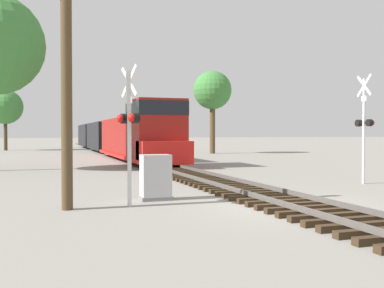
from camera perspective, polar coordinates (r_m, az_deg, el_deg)
ground_plane at (r=13.69m, az=12.40°, el=-7.75°), size 400.00×400.00×0.00m
rail_track_bed at (r=13.67m, az=12.40°, el=-7.18°), size 2.60×160.00×0.31m
freight_train at (r=48.18m, az=-10.26°, el=0.97°), size 3.14×48.06×4.28m
crossing_signal_near at (r=13.28m, az=-8.06°, el=2.46°), size 0.57×1.01×4.15m
crossing_signal_far at (r=20.52m, az=21.04°, el=2.35°), size 0.34×1.00×4.65m
relay_cabinet at (r=14.62m, az=-4.64°, el=-4.28°), size 1.03×0.71×1.47m
utility_pole at (r=13.19m, az=-15.65°, el=7.78°), size 1.80×0.31×7.08m
tree_mid_background at (r=47.92m, az=2.62°, el=6.72°), size 4.07×4.07×8.75m
tree_deep_background at (r=60.79m, az=-22.63°, el=4.35°), size 4.31×4.31×7.60m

